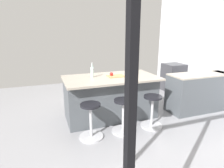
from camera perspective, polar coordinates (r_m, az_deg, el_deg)
ground_plane at (r=4.39m, az=4.03°, el=-9.97°), size 7.11×7.11×0.00m
interior_partition_left at (r=5.62m, az=30.19°, el=9.50°), size 0.15×5.47×3.00m
sink_cabinet at (r=5.42m, az=27.74°, el=-1.59°), size 2.41×0.60×1.19m
oven_range at (r=6.52m, az=17.73°, el=1.89°), size 0.60×0.61×0.88m
kitchen_island at (r=4.26m, az=-0.45°, el=-3.86°), size 2.00×1.08×0.93m
stool_by_window at (r=3.98m, az=11.80°, el=-8.19°), size 0.44×0.44×0.65m
stool_middle at (r=3.70m, az=3.35°, el=-9.70°), size 0.44×0.44×0.65m
stool_near_camera at (r=3.52m, az=-6.28°, el=-11.15°), size 0.44×0.44×0.65m
cutting_board at (r=4.13m, az=1.24°, el=2.35°), size 0.36×0.24×0.02m
apple_red at (r=4.13m, az=-0.18°, el=3.02°), size 0.07×0.07×0.07m
water_bottle at (r=4.05m, az=-5.93°, el=3.65°), size 0.06×0.06×0.31m
fruit_bowl at (r=4.40m, az=5.98°, el=3.47°), size 0.21×0.21×0.07m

